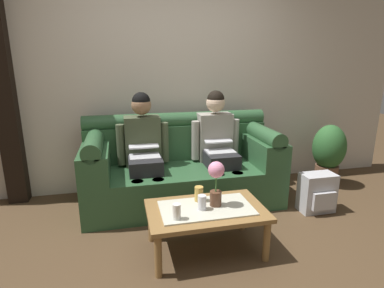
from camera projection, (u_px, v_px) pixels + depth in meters
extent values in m
plane|color=#4C3823|center=(211.00, 261.00, 2.47)|extent=(14.00, 14.00, 0.00)
cube|color=beige|center=(172.00, 68.00, 3.69)|extent=(6.00, 0.12, 2.90)
cube|color=black|center=(1.00, 70.00, 3.19)|extent=(0.20, 0.20, 2.90)
cube|color=#2D5633|center=(183.00, 184.00, 3.45)|extent=(2.09, 0.88, 0.42)
cube|color=#2D5633|center=(177.00, 141.00, 3.66)|extent=(2.09, 0.22, 0.40)
cylinder|color=#2D5633|center=(177.00, 120.00, 3.59)|extent=(2.09, 0.18, 0.18)
cube|color=#2D5633|center=(95.00, 160.00, 3.16)|extent=(0.28, 0.88, 0.28)
cylinder|color=#2D5633|center=(94.00, 143.00, 3.11)|extent=(0.18, 0.88, 0.18)
cube|color=#2D5633|center=(260.00, 149.00, 3.56)|extent=(0.28, 0.88, 0.28)
cylinder|color=#2D5633|center=(261.00, 133.00, 3.51)|extent=(0.18, 0.88, 0.18)
cube|color=#232326|center=(145.00, 165.00, 3.23)|extent=(0.34, 0.40, 0.15)
cylinder|color=#232326|center=(138.00, 201.00, 3.04)|extent=(0.12, 0.12, 0.42)
cylinder|color=#232326|center=(159.00, 199.00, 3.08)|extent=(0.12, 0.12, 0.42)
cube|color=#475138|center=(143.00, 141.00, 3.41)|extent=(0.38, 0.22, 0.54)
cylinder|color=#475138|center=(121.00, 145.00, 3.32)|extent=(0.09, 0.09, 0.44)
cylinder|color=#475138|center=(165.00, 142.00, 3.43)|extent=(0.09, 0.09, 0.44)
sphere|color=#936B4C|center=(141.00, 105.00, 3.28)|extent=(0.21, 0.21, 0.21)
sphere|color=black|center=(141.00, 101.00, 3.27)|extent=(0.19, 0.19, 0.19)
cube|color=silver|center=(145.00, 156.00, 3.23)|extent=(0.31, 0.22, 0.02)
cube|color=silver|center=(143.00, 143.00, 3.33)|extent=(0.31, 0.21, 0.08)
cube|color=black|center=(143.00, 143.00, 3.33)|extent=(0.27, 0.18, 0.06)
cube|color=#232326|center=(221.00, 159.00, 3.41)|extent=(0.34, 0.40, 0.15)
cylinder|color=#232326|center=(219.00, 193.00, 3.22)|extent=(0.12, 0.12, 0.42)
cylinder|color=#232326|center=(237.00, 192.00, 3.26)|extent=(0.12, 0.12, 0.42)
cube|color=gray|center=(214.00, 137.00, 3.59)|extent=(0.38, 0.22, 0.54)
cylinder|color=gray|center=(195.00, 140.00, 3.50)|extent=(0.09, 0.09, 0.44)
cylinder|color=gray|center=(235.00, 138.00, 3.61)|extent=(0.09, 0.09, 0.44)
sphere|color=beige|center=(216.00, 103.00, 3.47)|extent=(0.21, 0.21, 0.21)
sphere|color=black|center=(216.00, 99.00, 3.45)|extent=(0.19, 0.19, 0.19)
cube|color=silver|center=(220.00, 151.00, 3.41)|extent=(0.31, 0.22, 0.02)
cube|color=silver|center=(217.00, 139.00, 3.50)|extent=(0.31, 0.21, 0.06)
cube|color=black|center=(217.00, 139.00, 3.49)|extent=(0.27, 0.18, 0.04)
cube|color=olive|center=(206.00, 211.00, 2.52)|extent=(0.95, 0.59, 0.04)
cube|color=beige|center=(206.00, 208.00, 2.52)|extent=(0.74, 0.41, 0.01)
cylinder|color=olive|center=(158.00, 256.00, 2.25)|extent=(0.06, 0.06, 0.34)
cylinder|color=olive|center=(267.00, 241.00, 2.44)|extent=(0.06, 0.06, 0.34)
cylinder|color=olive|center=(151.00, 223.00, 2.71)|extent=(0.06, 0.06, 0.34)
cylinder|color=olive|center=(243.00, 212.00, 2.90)|extent=(0.06, 0.06, 0.34)
cylinder|color=brown|center=(216.00, 198.00, 2.54)|extent=(0.10, 0.10, 0.12)
cylinder|color=#3D7538|center=(216.00, 183.00, 2.50)|extent=(0.01, 0.01, 0.14)
sphere|color=pink|center=(216.00, 170.00, 2.47)|extent=(0.13, 0.13, 0.13)
cylinder|color=gold|center=(199.00, 194.00, 2.62)|extent=(0.07, 0.07, 0.13)
cylinder|color=silver|center=(202.00, 202.00, 2.47)|extent=(0.07, 0.07, 0.12)
cylinder|color=white|center=(177.00, 212.00, 2.31)|extent=(0.06, 0.06, 0.12)
cube|color=#B7B7BC|center=(317.00, 192.00, 3.25)|extent=(0.35, 0.21, 0.41)
cube|color=#B7B7BC|center=(324.00, 201.00, 3.15)|extent=(0.25, 0.05, 0.18)
cylinder|color=brown|center=(326.00, 175.00, 3.96)|extent=(0.28, 0.28, 0.26)
ellipsoid|color=#2D602D|center=(329.00, 147.00, 3.87)|extent=(0.40, 0.40, 0.56)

